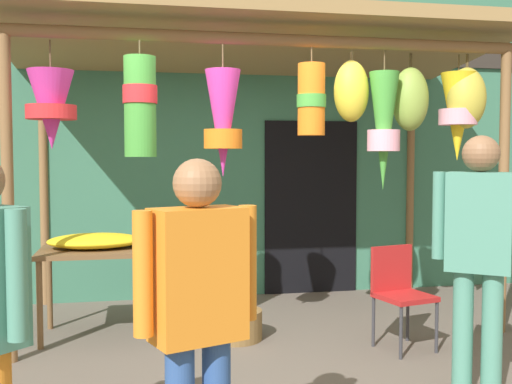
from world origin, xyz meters
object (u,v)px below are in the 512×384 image
at_px(wicker_basket_by_table, 235,325).
at_px(customer_foreground, 198,307).
at_px(flower_heap_on_table, 97,241).
at_px(shopper_by_bananas, 479,245).
at_px(display_table, 104,259).
at_px(folding_chair, 399,288).

height_order(wicker_basket_by_table, customer_foreground, customer_foreground).
distance_m(flower_heap_on_table, wicker_basket_by_table, 1.44).
relative_size(wicker_basket_by_table, customer_foreground, 0.30).
height_order(customer_foreground, shopper_by_bananas, shopper_by_bananas).
xyz_separation_m(display_table, folding_chair, (2.42, -0.83, -0.18)).
distance_m(display_table, shopper_by_bananas, 3.17).
bearing_deg(customer_foreground, flower_heap_on_table, 101.66).
relative_size(folding_chair, shopper_by_bananas, 0.49).
height_order(flower_heap_on_table, folding_chair, flower_heap_on_table).
relative_size(flower_heap_on_table, shopper_by_bananas, 0.48).
relative_size(display_table, folding_chair, 1.33).
distance_m(folding_chair, customer_foreground, 2.82).
height_order(folding_chair, wicker_basket_by_table, folding_chair).
relative_size(folding_chair, wicker_basket_by_table, 1.79).
bearing_deg(customer_foreground, display_table, 100.65).
distance_m(display_table, customer_foreground, 2.94).
bearing_deg(display_table, shopper_by_bananas, -39.07).
bearing_deg(customer_foreground, folding_chair, 47.50).
xyz_separation_m(flower_heap_on_table, folding_chair, (2.49, -0.88, -0.34)).
bearing_deg(flower_heap_on_table, shopper_by_bananas, -39.04).
relative_size(customer_foreground, shopper_by_bananas, 0.92).
height_order(display_table, wicker_basket_by_table, display_table).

